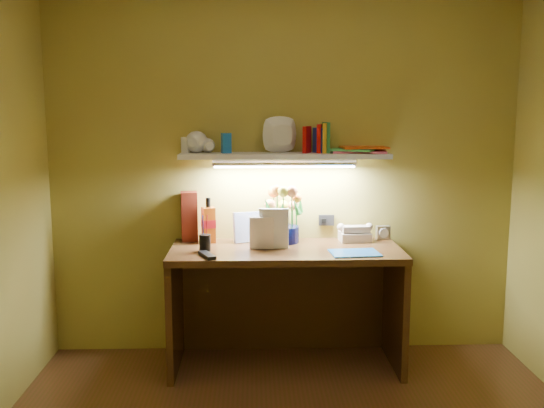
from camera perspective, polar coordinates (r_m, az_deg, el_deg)
The scene contains 13 objects.
desk at distance 3.79m, azimuth 1.30°, elevation -9.73°, with size 1.40×0.60×0.75m, color #34190E.
flower_bouquet at distance 3.82m, azimuth 1.04°, elevation -0.97°, with size 0.23×0.23×0.36m, color #050833, non-canonical shape.
telephone at distance 3.91m, azimuth 7.82°, elevation -2.64°, with size 0.19×0.14×0.12m, color beige, non-canonical shape.
desk_clock at distance 4.00m, azimuth 10.42°, elevation -2.65°, with size 0.09×0.04×0.09m, color #B6B6BB.
whisky_bottle at distance 3.84m, azimuth -6.00°, elevation -1.53°, with size 0.08×0.08×0.29m, color #B84C0D, non-canonical shape.
whisky_box at distance 3.90m, azimuth -7.79°, elevation -1.16°, with size 0.10×0.10×0.32m, color #5E1A0D.
pen_cup at distance 3.62m, azimuth -6.34°, elevation -3.11°, with size 0.07×0.07×0.17m, color black.
art_card at distance 3.85m, azimuth -2.23°, elevation -2.17°, with size 0.19×0.04×0.19m, color white, non-canonical shape.
tv_remote at distance 3.49m, azimuth -6.12°, elevation -4.81°, with size 0.05×0.18×0.02m, color black.
blue_folder at distance 3.58m, azimuth 7.78°, elevation -4.59°, with size 0.28×0.21×0.01m, color blue.
desk_book_a at distance 3.64m, azimuth -2.13°, elevation -2.76°, with size 0.15×0.02×0.20m, color white.
desk_book_b at distance 3.65m, azimuth -1.24°, elevation -2.32°, with size 0.18×0.02×0.25m, color white.
wall_shelf at distance 3.78m, azimuth 1.13°, elevation 5.06°, with size 1.31×0.34×0.22m.
Camera 1 is at (-0.20, -2.38, 1.58)m, focal length 40.00 mm.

